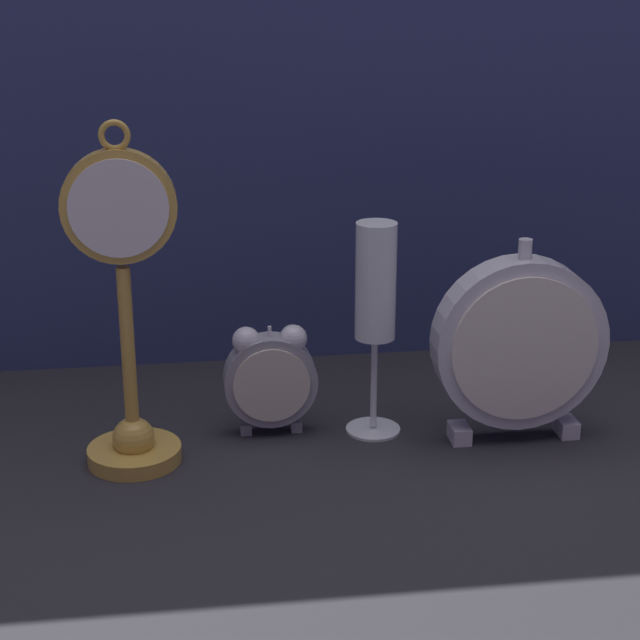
{
  "coord_description": "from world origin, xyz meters",
  "views": [
    {
      "loc": [
        -0.14,
        -0.96,
        0.5
      ],
      "look_at": [
        0.0,
        0.08,
        0.13
      ],
      "focal_mm": 60.0,
      "sensor_mm": 36.0,
      "label": 1
    }
  ],
  "objects": [
    {
      "name": "fabric_backdrop_drape",
      "position": [
        0.0,
        0.33,
        0.39
      ],
      "size": [
        1.75,
        0.01,
        0.78
      ],
      "primitive_type": "cube",
      "color": "navy",
      "rests_on": "ground_plane"
    },
    {
      "name": "champagne_flute",
      "position": [
        0.06,
        0.09,
        0.15
      ],
      "size": [
        0.06,
        0.06,
        0.23
      ],
      "color": "silver",
      "rests_on": "ground_plane"
    },
    {
      "name": "ground_plane",
      "position": [
        0.0,
        0.0,
        0.0
      ],
      "size": [
        4.0,
        4.0,
        0.0
      ],
      "primitive_type": "plane",
      "color": "#232328"
    },
    {
      "name": "mantel_clock_silver",
      "position": [
        0.21,
        0.05,
        0.11
      ],
      "size": [
        0.18,
        0.04,
        0.22
      ],
      "color": "silver",
      "rests_on": "ground_plane"
    },
    {
      "name": "alarm_clock_twin_bell",
      "position": [
        -0.05,
        0.1,
        0.07
      ],
      "size": [
        0.1,
        0.03,
        0.12
      ],
      "color": "gray",
      "rests_on": "ground_plane"
    },
    {
      "name": "pocket_watch_on_stand",
      "position": [
        -0.2,
        0.05,
        0.15
      ],
      "size": [
        0.11,
        0.1,
        0.35
      ],
      "color": "gold",
      "rests_on": "ground_plane"
    }
  ]
}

